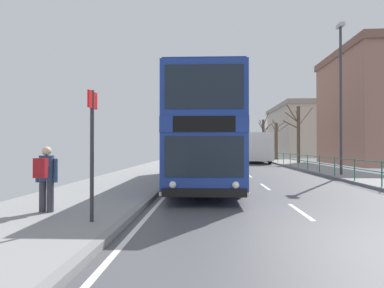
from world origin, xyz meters
name	(u,v)px	position (x,y,z in m)	size (l,w,h in m)	color
ground	(305,241)	(-0.72, 0.00, 0.04)	(15.80, 140.00, 0.20)	#4C4C51
double_decker_bus_main	(203,135)	(-2.68, 8.14, 2.25)	(2.86, 10.98, 4.29)	navy
background_bus_far_lane	(254,147)	(2.71, 27.57, 1.71)	(2.63, 9.11, 3.14)	white
pedestrian_railing_far_kerb	(327,162)	(4.45, 12.03, 0.83)	(0.05, 23.73, 1.02)	#236B4C
pedestrian_with_backpack	(46,174)	(-6.36, 1.51, 1.06)	(0.54, 0.53, 1.59)	#383842
bus_stop_sign_near	(92,141)	(-4.90, 0.74, 1.84)	(0.08, 0.44, 2.78)	#2D2D33
street_lamp_far_side	(341,88)	(5.11, 11.67, 5.08)	(0.28, 0.60, 8.63)	#38383D
bare_tree_far_00	(298,131)	(6.50, 24.21, 3.29)	(2.58, 2.81, 5.78)	brown
bare_tree_far_01	(263,137)	(5.66, 37.80, 3.17)	(2.57, 2.12, 6.58)	brown
bare_tree_far_02	(276,140)	(6.08, 31.62, 2.55)	(2.05, 1.99, 5.11)	brown
background_building_00	(314,131)	(16.16, 46.77, 4.49)	(13.62, 16.54, 8.94)	#B2A899
background_building_01	(379,107)	(14.13, 23.73, 5.57)	(8.49, 10.78, 11.09)	#936656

